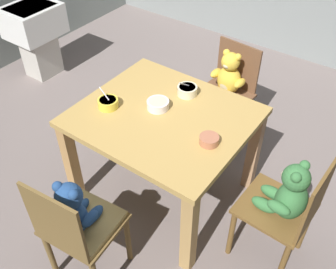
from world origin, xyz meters
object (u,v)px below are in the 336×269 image
object	(u,v)px
teddy_chair_near_front	(76,219)
sink_basin	(35,31)
dining_table	(164,129)
teddy_chair_near_right	(288,200)
porridge_bowl_cream_far_center	(187,90)
porridge_bowl_terracotta_near_right	(209,140)
porridge_bowl_white_center	(158,104)
porridge_bowl_yellow_near_left	(108,103)
teddy_chair_far_center	(228,83)

from	to	relation	value
teddy_chair_near_front	sink_basin	xyz separation A→B (m)	(-2.06, 1.42, -0.06)
dining_table	teddy_chair_near_right	size ratio (longest dim) A/B	1.24
teddy_chair_near_right	porridge_bowl_cream_far_center	bearing A→B (deg)	-16.56
teddy_chair_near_right	porridge_bowl_terracotta_near_right	xyz separation A→B (m)	(-0.52, -0.03, 0.21)
porridge_bowl_white_center	dining_table	bearing A→B (deg)	-27.12
porridge_bowl_yellow_near_left	porridge_bowl_terracotta_near_right	distance (m)	0.73
porridge_bowl_cream_far_center	teddy_chair_near_right	bearing A→B (deg)	-19.02
porridge_bowl_cream_far_center	sink_basin	xyz separation A→B (m)	(-2.05, 0.32, -0.29)
teddy_chair_near_front	teddy_chair_far_center	bearing A→B (deg)	-6.55
porridge_bowl_yellow_near_left	porridge_bowl_terracotta_near_right	bearing A→B (deg)	6.48
dining_table	porridge_bowl_yellow_near_left	xyz separation A→B (m)	(-0.35, -0.15, 0.16)
teddy_chair_near_front	teddy_chair_near_right	world-z (taller)	teddy_chair_near_front
teddy_chair_near_front	sink_basin	distance (m)	2.50
dining_table	teddy_chair_near_front	size ratio (longest dim) A/B	1.23
porridge_bowl_yellow_near_left	sink_basin	bearing A→B (deg)	156.44
porridge_bowl_yellow_near_left	sink_basin	world-z (taller)	porridge_bowl_yellow_near_left
porridge_bowl_white_center	porridge_bowl_terracotta_near_right	bearing A→B (deg)	-12.41
teddy_chair_far_center	porridge_bowl_yellow_near_left	size ratio (longest dim) A/B	5.85
teddy_chair_near_right	porridge_bowl_cream_far_center	distance (m)	0.98
teddy_chair_near_front	porridge_bowl_white_center	size ratio (longest dim) A/B	6.00
porridge_bowl_cream_far_center	porridge_bowl_white_center	world-z (taller)	porridge_bowl_cream_far_center
teddy_chair_near_right	porridge_bowl_terracotta_near_right	size ratio (longest dim) A/B	7.49
teddy_chair_far_center	teddy_chair_near_right	xyz separation A→B (m)	(0.87, -0.87, 0.01)
dining_table	sink_basin	distance (m)	2.14
teddy_chair_far_center	porridge_bowl_white_center	size ratio (longest dim) A/B	5.73
porridge_bowl_terracotta_near_right	sink_basin	size ratio (longest dim) A/B	0.16
porridge_bowl_white_center	porridge_bowl_terracotta_near_right	world-z (taller)	porridge_bowl_white_center
dining_table	porridge_bowl_terracotta_near_right	bearing A→B (deg)	-9.38
dining_table	porridge_bowl_cream_far_center	size ratio (longest dim) A/B	7.48
porridge_bowl_white_center	teddy_chair_near_right	bearing A→B (deg)	-4.20
teddy_chair_far_center	porridge_bowl_cream_far_center	xyz separation A→B (m)	(-0.04, -0.56, 0.23)
teddy_chair_near_right	sink_basin	bearing A→B (deg)	-9.63
teddy_chair_far_center	teddy_chair_near_right	distance (m)	1.23
teddy_chair_far_center	porridge_bowl_cream_far_center	bearing A→B (deg)	1.58
teddy_chair_far_center	porridge_bowl_terracotta_near_right	bearing A→B (deg)	26.32
porridge_bowl_cream_far_center	porridge_bowl_yellow_near_left	distance (m)	0.55
teddy_chair_near_right	porridge_bowl_terracotta_near_right	bearing A→B (deg)	5.46
porridge_bowl_cream_far_center	porridge_bowl_white_center	bearing A→B (deg)	-106.27
dining_table	sink_basin	xyz separation A→B (m)	(-2.05, 0.60, -0.13)
sink_basin	teddy_chair_near_right	bearing A→B (deg)	-12.09
sink_basin	porridge_bowl_white_center	bearing A→B (deg)	-15.83
porridge_bowl_cream_far_center	porridge_bowl_yellow_near_left	xyz separation A→B (m)	(-0.35, -0.42, -0.00)
dining_table	teddy_chair_far_center	bearing A→B (deg)	87.61
teddy_chair_near_front	porridge_bowl_terracotta_near_right	distance (m)	0.88
porridge_bowl_cream_far_center	porridge_bowl_white_center	distance (m)	0.25
dining_table	teddy_chair_far_center	size ratio (longest dim) A/B	1.29
porridge_bowl_cream_far_center	sink_basin	world-z (taller)	porridge_bowl_cream_far_center
porridge_bowl_white_center	porridge_bowl_terracotta_near_right	size ratio (longest dim) A/B	1.26
porridge_bowl_yellow_near_left	porridge_bowl_terracotta_near_right	world-z (taller)	porridge_bowl_yellow_near_left
porridge_bowl_white_center	sink_basin	distance (m)	2.08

